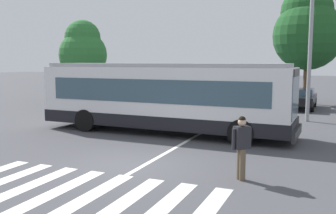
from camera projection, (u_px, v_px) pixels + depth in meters
The scene contains 12 objects.
ground_plane at pixel (129, 165), 11.48m from camera, with size 160.00×160.00×0.00m, color #47474C.
city_transit_bus at pixel (164, 97), 16.56m from camera, with size 11.35×2.86×3.06m.
pedestrian_crossing_street at pixel (242, 144), 9.95m from camera, with size 0.47×0.46×1.72m.
parked_car_teal at pixel (188, 93), 28.75m from camera, with size 1.89×4.51×1.35m.
parked_car_blue at pixel (221, 94), 27.57m from camera, with size 2.05×4.59×1.35m.
parked_car_silver at pixel (260, 96), 26.15m from camera, with size 2.01×4.57×1.35m.
parked_car_black at pixel (300, 97), 25.08m from camera, with size 1.95×4.54×1.35m.
twin_arm_street_lamp at pixel (312, 6), 19.17m from camera, with size 5.22×0.32×9.66m.
background_tree_left at pixel (83, 50), 29.91m from camera, with size 3.77×3.77×6.40m.
background_tree_right at pixel (307, 29), 27.52m from camera, with size 5.00×5.00×8.63m.
crosswalk_painted_stripes at pixel (75, 193), 9.06m from camera, with size 6.93×3.38×0.01m.
lane_center_line at pixel (167, 152), 13.14m from camera, with size 0.16×24.00×0.01m, color silver.
Camera 1 is at (5.46, -9.83, 3.14)m, focal length 40.35 mm.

